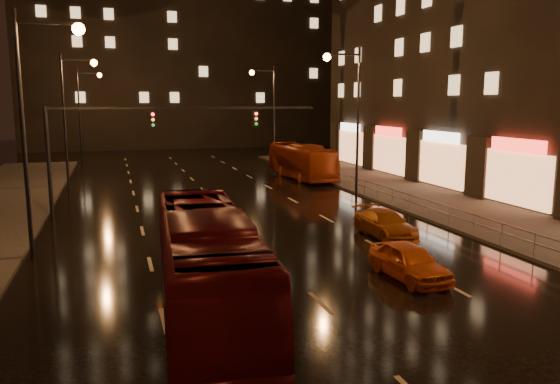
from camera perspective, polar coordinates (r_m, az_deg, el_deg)
name	(u,v)px	position (r m, az deg, el deg)	size (l,w,h in m)	color
ground	(224,210)	(32.99, -5.85, -1.91)	(140.00, 140.00, 0.00)	black
sidewalk_right	(468,212)	(33.82, 19.02, -1.97)	(7.00, 70.00, 0.15)	#38332D
building_distant	(180,22)	(85.16, -10.41, 17.08)	(44.00, 16.00, 36.00)	black
traffic_signal	(134,133)	(31.82, -15.01, 6.01)	(15.31, 0.32, 6.20)	black
railing_right	(393,193)	(34.42, 11.70, -0.06)	(0.05, 56.00, 1.00)	#99999E
bus_red	(206,261)	(17.11, -7.70, -7.19)	(2.67, 11.43, 3.18)	#4F0B0E
bus_curb	(301,161)	(46.40, 2.23, 3.23)	(2.44, 10.43, 2.91)	#A23610
taxi_near	(409,261)	(20.73, 13.34, -7.07)	(1.57, 3.90, 1.33)	#D75814
taxi_far	(385,223)	(26.96, 10.91, -3.25)	(1.74, 4.29, 1.25)	#BA5811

